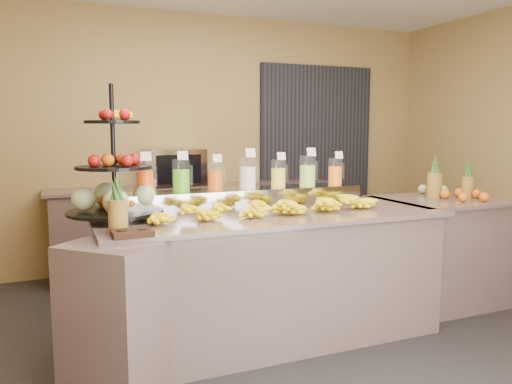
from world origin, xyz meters
TOP-DOWN VIEW (x-y plane):
  - ground at (0.00, 0.00)m, footprint 6.00×6.00m
  - room_envelope at (0.19, 0.79)m, footprint 6.04×5.02m
  - buffet_counter at (-0.12, 0.26)m, footprint 2.75×1.25m
  - right_counter at (1.70, 0.40)m, footprint 1.08×0.88m
  - back_ledge at (0.00, 2.25)m, footprint 3.10×0.55m
  - pitcher_tray at (-0.07, 0.58)m, footprint 1.85×0.30m
  - juice_pitcher_orange_a at (-0.85, 0.58)m, footprint 0.13×0.13m
  - juice_pitcher_green at (-0.59, 0.58)m, footprint 0.13×0.13m
  - juice_pitcher_orange_b at (-0.33, 0.58)m, footprint 0.12×0.12m
  - juice_pitcher_milk at (-0.07, 0.58)m, footprint 0.13×0.14m
  - juice_pitcher_lemon at (0.19, 0.58)m, footprint 0.12×0.12m
  - juice_pitcher_lime at (0.45, 0.58)m, footprint 0.13×0.14m
  - juice_pitcher_orange_c at (0.71, 0.58)m, footprint 0.12×0.12m
  - banana_heap at (-0.04, 0.24)m, footprint 1.80×0.16m
  - fruit_stand at (-1.03, 0.47)m, footprint 0.67×0.67m
  - condiment_caddy at (-1.06, -0.12)m, footprint 0.23×0.18m
  - pineapple_left_a at (-1.12, 0.01)m, footprint 0.11×0.11m
  - pineapple_left_b at (-0.79, 0.81)m, footprint 0.12×0.12m
  - right_fruit_pile at (1.81, 0.35)m, footprint 0.41×0.39m
  - oven_warmer at (-0.24, 2.25)m, footprint 0.63×0.47m

SIDE VIEW (x-z plane):
  - ground at x=0.00m, z-range 0.00..0.00m
  - buffet_counter at x=-0.12m, z-range 0.00..0.93m
  - back_ledge at x=0.00m, z-range 0.00..0.93m
  - right_counter at x=1.70m, z-range 0.00..0.93m
  - condiment_caddy at x=-1.06m, z-range 0.93..0.96m
  - right_fruit_pile at x=1.81m, z-range 0.89..1.11m
  - banana_heap at x=-0.04m, z-range 0.93..1.08m
  - pitcher_tray at x=-0.07m, z-range 0.93..1.08m
  - pineapple_left_a at x=-1.12m, z-range 0.88..1.23m
  - pineapple_left_b at x=-0.79m, z-range 0.88..1.26m
  - oven_warmer at x=-0.24m, z-range 0.93..1.32m
  - fruit_stand at x=-1.03m, z-range 0.71..1.61m
  - juice_pitcher_orange_b at x=-0.33m, z-range 1.03..1.31m
  - juice_pitcher_orange_c at x=0.71m, z-range 1.03..1.32m
  - juice_pitcher_lemon at x=0.19m, z-range 1.03..1.32m
  - juice_pitcher_orange_a at x=-0.85m, z-range 1.03..1.34m
  - juice_pitcher_green at x=-0.59m, z-range 1.03..1.34m
  - juice_pitcher_lime at x=0.45m, z-range 1.03..1.35m
  - juice_pitcher_milk at x=-0.07m, z-range 1.03..1.35m
  - room_envelope at x=0.19m, z-range 0.47..3.29m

